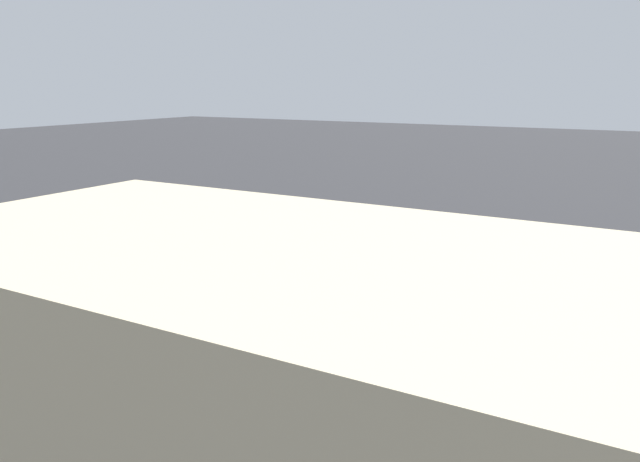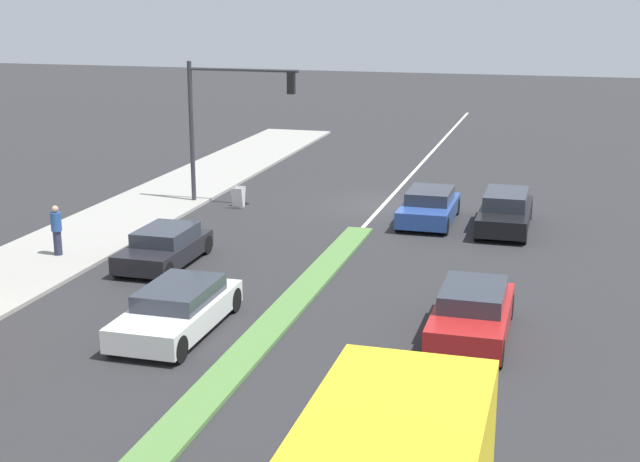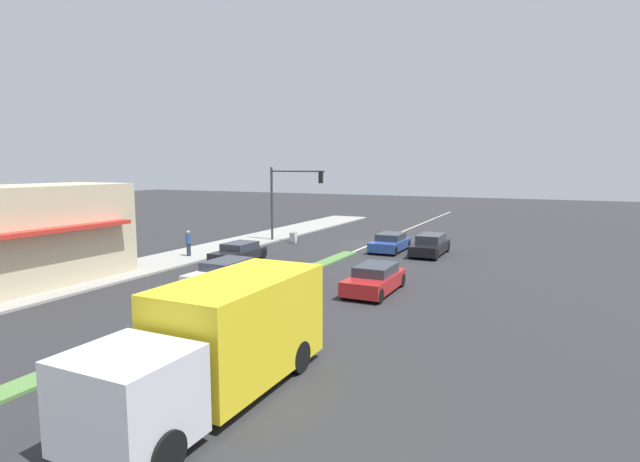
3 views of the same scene
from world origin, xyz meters
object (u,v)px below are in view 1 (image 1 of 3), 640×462
at_px(sedan_dark, 108,315).
at_px(coupe_blue, 117,226).
at_px(suv_black, 168,213).
at_px(hatchback_red, 392,245).
at_px(van_white, 337,316).

distance_m(sedan_dark, coupe_blue, 10.44).
relative_size(coupe_blue, suv_black, 0.88).
distance_m(hatchback_red, suv_black, 10.93).
bearing_deg(sedan_dark, van_white, 118.42).
height_order(hatchback_red, suv_black, suv_black).
bearing_deg(coupe_blue, suv_black, 176.01).
bearing_deg(van_white, hatchback_red, -167.38).
height_order(sedan_dark, suv_black, suv_black).
xyz_separation_m(coupe_blue, suv_black, (-2.80, 0.20, 0.05)).
height_order(sedan_dark, hatchback_red, hatchback_red).
xyz_separation_m(sedan_dark, coupe_blue, (-7.20, -7.57, 0.03)).
distance_m(coupe_blue, suv_black, 2.81).
xyz_separation_m(sedan_dark, suv_black, (-10.00, -7.37, 0.09)).
height_order(sedan_dark, van_white, van_white).
relative_size(hatchback_red, suv_black, 0.92).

